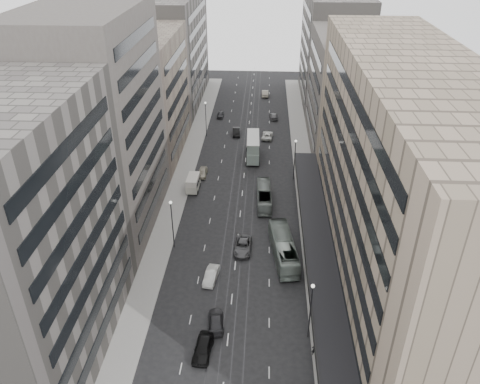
% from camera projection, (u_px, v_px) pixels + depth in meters
% --- Properties ---
extents(ground, '(220.00, 220.00, 0.00)m').
position_uv_depth(ground, '(231.00, 304.00, 61.69)').
color(ground, black).
rests_on(ground, ground).
extents(sidewalk_right, '(4.00, 125.00, 0.15)m').
position_uv_depth(sidewalk_right, '(304.00, 173.00, 93.41)').
color(sidewalk_right, gray).
rests_on(sidewalk_right, ground).
extents(sidewalk_left, '(4.00, 125.00, 0.15)m').
position_uv_depth(sidewalk_left, '(185.00, 170.00, 94.53)').
color(sidewalk_left, gray).
rests_on(sidewalk_left, ground).
extents(department_store, '(19.20, 60.00, 30.00)m').
position_uv_depth(department_store, '(401.00, 180.00, 60.03)').
color(department_store, gray).
rests_on(department_store, ground).
extents(building_right_mid, '(15.00, 28.00, 24.00)m').
position_uv_depth(building_right_mid, '(349.00, 93.00, 99.44)').
color(building_right_mid, '#4C4642').
rests_on(building_right_mid, ground).
extents(building_right_far, '(15.00, 32.00, 28.00)m').
position_uv_depth(building_right_far, '(333.00, 49.00, 124.28)').
color(building_right_far, slate).
rests_on(building_right_far, ground).
extents(building_left_a, '(15.00, 28.00, 30.00)m').
position_uv_depth(building_left_a, '(17.00, 244.00, 48.23)').
color(building_left_a, slate).
rests_on(building_left_a, ground).
extents(building_left_b, '(15.00, 26.00, 34.00)m').
position_uv_depth(building_left_b, '(97.00, 126.00, 70.49)').
color(building_left_b, '#4C4642').
rests_on(building_left_b, ground).
extents(building_left_c, '(15.00, 28.00, 25.00)m').
position_uv_depth(building_left_c, '(142.00, 96.00, 96.03)').
color(building_left_c, gray).
rests_on(building_left_c, ground).
extents(building_left_d, '(15.00, 38.00, 28.00)m').
position_uv_depth(building_left_d, '(171.00, 50.00, 123.72)').
color(building_left_d, slate).
rests_on(building_left_d, ground).
extents(lamp_right_near, '(0.44, 0.44, 8.32)m').
position_uv_depth(lamp_right_near, '(311.00, 305.00, 54.30)').
color(lamp_right_near, '#262628').
rests_on(lamp_right_near, ground).
extents(lamp_right_far, '(0.44, 0.44, 8.32)m').
position_uv_depth(lamp_right_far, '(295.00, 155.00, 88.77)').
color(lamp_right_far, '#262628').
rests_on(lamp_right_far, ground).
extents(lamp_left_near, '(0.44, 0.44, 8.32)m').
position_uv_depth(lamp_left_near, '(172.00, 219.00, 69.86)').
color(lamp_left_near, '#262628').
rests_on(lamp_left_near, ground).
extents(lamp_left_far, '(0.44, 0.44, 8.32)m').
position_uv_depth(lamp_left_far, '(206.00, 115.00, 106.92)').
color(lamp_left_far, '#262628').
rests_on(lamp_left_far, ground).
extents(bus_near, '(4.54, 12.53, 3.41)m').
position_uv_depth(bus_near, '(283.00, 248.00, 69.47)').
color(bus_near, gray).
rests_on(bus_near, ground).
extents(bus_far, '(2.73, 10.27, 2.84)m').
position_uv_depth(bus_far, '(264.00, 196.00, 83.02)').
color(bus_far, gray).
rests_on(bus_far, ground).
extents(double_decker, '(3.01, 9.12, 4.95)m').
position_uv_depth(double_decker, '(253.00, 147.00, 98.07)').
color(double_decker, gray).
rests_on(double_decker, ground).
extents(panel_van, '(2.33, 4.59, 2.86)m').
position_uv_depth(panel_van, '(193.00, 183.00, 86.87)').
color(panel_van, '#B5B3A4').
rests_on(panel_van, ground).
extents(sedan_0, '(2.37, 5.05, 1.67)m').
position_uv_depth(sedan_0, '(203.00, 348.00, 54.38)').
color(sedan_0, black).
rests_on(sedan_0, ground).
extents(sedan_1, '(2.15, 4.65, 1.48)m').
position_uv_depth(sedan_1, '(211.00, 276.00, 65.55)').
color(sedan_1, silver).
rests_on(sedan_1, ground).
extents(sedan_2, '(2.75, 5.54, 1.51)m').
position_uv_depth(sedan_2, '(243.00, 246.00, 71.41)').
color(sedan_2, '#4F4E51').
rests_on(sedan_2, ground).
extents(sedan_3, '(2.44, 4.92, 1.37)m').
position_uv_depth(sedan_3, '(216.00, 321.00, 58.24)').
color(sedan_3, '#272629').
rests_on(sedan_3, ground).
extents(sedan_4, '(1.85, 4.39, 1.48)m').
position_uv_depth(sedan_4, '(202.00, 172.00, 92.21)').
color(sedan_4, '#A79F8A').
rests_on(sedan_4, ground).
extents(sedan_5, '(1.94, 4.74, 1.53)m').
position_uv_depth(sedan_5, '(236.00, 132.00, 109.79)').
color(sedan_5, black).
rests_on(sedan_5, ground).
extents(sedan_6, '(2.83, 5.30, 1.42)m').
position_uv_depth(sedan_6, '(267.00, 135.00, 108.09)').
color(sedan_6, white).
rests_on(sedan_6, ground).
extents(sedan_7, '(2.24, 4.73, 1.33)m').
position_uv_depth(sedan_7, '(274.00, 116.00, 118.80)').
color(sedan_7, '#5A5A5D').
rests_on(sedan_7, ground).
extents(sedan_8, '(1.69, 4.01, 1.35)m').
position_uv_depth(sedan_8, '(220.00, 115.00, 119.68)').
color(sedan_8, '#28282B').
rests_on(sedan_8, ground).
extents(sedan_9, '(1.84, 5.12, 1.68)m').
position_uv_depth(sedan_9, '(265.00, 93.00, 133.83)').
color(sedan_9, '#B0A692').
rests_on(sedan_9, ground).
extents(pedestrian, '(0.68, 0.48, 1.75)m').
position_uv_depth(pedestrian, '(314.00, 349.00, 53.94)').
color(pedestrian, black).
rests_on(pedestrian, sidewalk_right).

